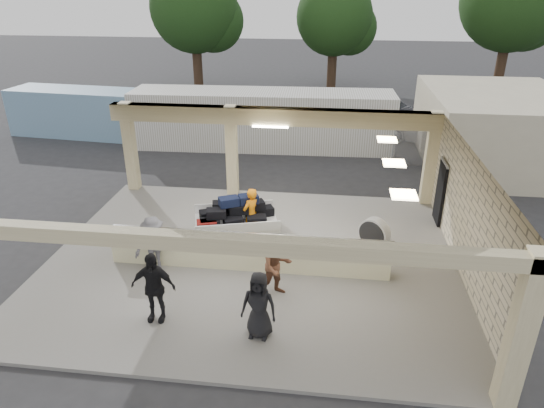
# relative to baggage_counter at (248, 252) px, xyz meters

# --- Properties ---
(ground) EXTENTS (120.00, 120.00, 0.00)m
(ground) POSITION_rel_baggage_counter_xyz_m (0.00, 0.50, -0.59)
(ground) COLOR #27272A
(ground) RESTS_ON ground
(pavilion) EXTENTS (12.01, 10.00, 3.55)m
(pavilion) POSITION_rel_baggage_counter_xyz_m (0.21, 1.16, 0.76)
(pavilion) COLOR slate
(pavilion) RESTS_ON ground
(baggage_counter) EXTENTS (8.20, 0.58, 0.98)m
(baggage_counter) POSITION_rel_baggage_counter_xyz_m (0.00, 0.00, 0.00)
(baggage_counter) COLOR beige
(baggage_counter) RESTS_ON pavilion
(luggage_cart) EXTENTS (2.90, 2.23, 1.50)m
(luggage_cart) POSITION_rel_baggage_counter_xyz_m (-0.67, 1.53, 0.32)
(luggage_cart) COLOR silver
(luggage_cart) RESTS_ON pavilion
(drum_fan) EXTENTS (0.98, 0.83, 1.08)m
(drum_fan) POSITION_rel_baggage_counter_xyz_m (3.64, 1.42, 0.09)
(drum_fan) COLOR silver
(drum_fan) RESTS_ON pavilion
(baggage_handler) EXTENTS (0.66, 0.74, 1.78)m
(baggage_handler) POSITION_rel_baggage_counter_xyz_m (-0.17, 1.59, 0.40)
(baggage_handler) COLOR orange
(baggage_handler) RESTS_ON pavilion
(passenger_a) EXTENTS (0.91, 0.75, 1.72)m
(passenger_a) POSITION_rel_baggage_counter_xyz_m (0.96, -1.24, 0.38)
(passenger_a) COLOR brown
(passenger_a) RESTS_ON pavilion
(passenger_b) EXTENTS (1.09, 0.42, 1.84)m
(passenger_b) POSITION_rel_baggage_counter_xyz_m (-1.84, -2.61, 0.43)
(passenger_b) COLOR black
(passenger_b) RESTS_ON pavilion
(passenger_c) EXTENTS (1.14, 0.87, 1.69)m
(passenger_c) POSITION_rel_baggage_counter_xyz_m (-2.59, -0.50, 0.36)
(passenger_c) COLOR #535257
(passenger_c) RESTS_ON pavilion
(passenger_d) EXTENTS (0.85, 0.43, 1.68)m
(passenger_d) POSITION_rel_baggage_counter_xyz_m (0.75, -2.89, 0.35)
(passenger_d) COLOR black
(passenger_d) RESTS_ON pavilion
(car_white_a) EXTENTS (5.31, 3.94, 1.37)m
(car_white_a) POSITION_rel_baggage_counter_xyz_m (7.57, 13.16, 0.10)
(car_white_a) COLOR white
(car_white_a) RESTS_ON ground
(car_white_b) EXTENTS (4.64, 3.52, 1.39)m
(car_white_b) POSITION_rel_baggage_counter_xyz_m (10.81, 14.08, 0.11)
(car_white_b) COLOR white
(car_white_b) RESTS_ON ground
(car_dark) EXTENTS (4.89, 3.78, 1.56)m
(car_dark) POSITION_rel_baggage_counter_xyz_m (5.18, 16.44, 0.20)
(car_dark) COLOR black
(car_dark) RESTS_ON ground
(container_white) EXTENTS (12.88, 2.99, 2.77)m
(container_white) POSITION_rel_baggage_counter_xyz_m (-1.24, 11.47, 0.80)
(container_white) COLOR silver
(container_white) RESTS_ON ground
(container_blue) EXTENTS (9.55, 3.09, 2.44)m
(container_blue) POSITION_rel_baggage_counter_xyz_m (-10.23, 12.24, 0.63)
(container_blue) COLOR #6E8FB1
(container_blue) RESTS_ON ground
(fence) EXTENTS (12.06, 0.06, 2.03)m
(fence) POSITION_rel_baggage_counter_xyz_m (11.00, 9.50, 0.47)
(fence) COLOR gray
(fence) RESTS_ON ground
(tree_left) EXTENTS (6.60, 6.30, 9.00)m
(tree_left) POSITION_rel_baggage_counter_xyz_m (-7.68, 24.66, 5.00)
(tree_left) COLOR #382619
(tree_left) RESTS_ON ground
(tree_mid) EXTENTS (6.00, 5.60, 8.00)m
(tree_mid) POSITION_rel_baggage_counter_xyz_m (2.32, 26.66, 4.38)
(tree_mid) COLOR #382619
(tree_mid) RESTS_ON ground
(tree_right) EXTENTS (7.20, 7.00, 10.00)m
(tree_right) POSITION_rel_baggage_counter_xyz_m (14.32, 25.66, 5.63)
(tree_right) COLOR #382619
(tree_right) RESTS_ON ground
(adjacent_building) EXTENTS (6.00, 8.00, 3.20)m
(adjacent_building) POSITION_rel_baggage_counter_xyz_m (9.50, 10.50, 1.01)
(adjacent_building) COLOR beige
(adjacent_building) RESTS_ON ground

